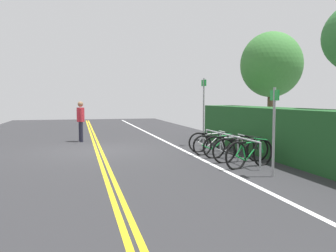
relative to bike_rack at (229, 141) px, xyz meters
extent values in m
cube|color=#2B2B2D|center=(-2.60, -3.77, -0.56)|extent=(39.73, 12.29, 0.05)
cube|color=gold|center=(-2.60, -3.85, -0.53)|extent=(35.76, 0.10, 0.00)
cube|color=gold|center=(-2.60, -3.69, -0.53)|extent=(35.76, 0.10, 0.00)
cube|color=white|center=(-2.60, -0.88, -0.53)|extent=(35.76, 0.12, 0.00)
cylinder|color=#9EA0A5|center=(-1.97, 0.00, -0.18)|extent=(0.05, 0.05, 0.70)
cylinder|color=#9EA0A5|center=(-0.66, 0.00, -0.18)|extent=(0.05, 0.05, 0.70)
cylinder|color=#9EA0A5|center=(0.66, 0.00, -0.18)|extent=(0.05, 0.05, 0.70)
cylinder|color=#9EA0A5|center=(1.97, 0.00, -0.18)|extent=(0.05, 0.05, 0.70)
cylinder|color=#9EA0A5|center=(0.00, 0.00, 0.17)|extent=(3.93, 0.04, 0.04)
torus|color=black|center=(-1.44, 0.47, -0.21)|extent=(0.09, 0.70, 0.70)
torus|color=black|center=(-1.40, -0.50, -0.21)|extent=(0.09, 0.70, 0.70)
cylinder|color=white|center=(-1.43, 0.11, -0.13)|extent=(0.06, 0.56, 0.48)
cylinder|color=white|center=(-1.42, 0.04, 0.07)|extent=(0.06, 0.67, 0.07)
cylinder|color=white|center=(-1.41, -0.23, -0.15)|extent=(0.04, 0.16, 0.43)
cylinder|color=white|center=(-1.41, -0.33, -0.29)|extent=(0.05, 0.36, 0.18)
cylinder|color=white|center=(-1.40, -0.40, -0.08)|extent=(0.05, 0.24, 0.29)
cylinder|color=white|center=(-1.44, 0.42, -0.06)|extent=(0.04, 0.13, 0.32)
cube|color=black|center=(-1.41, -0.29, 0.09)|extent=(0.09, 0.20, 0.05)
cylinder|color=white|center=(-1.44, 0.38, 0.14)|extent=(0.46, 0.05, 0.03)
torus|color=black|center=(-0.81, 0.44, -0.22)|extent=(0.14, 0.68, 0.68)
torus|color=black|center=(-0.68, -0.61, -0.22)|extent=(0.14, 0.68, 0.68)
cylinder|color=#198C38|center=(-0.76, 0.04, -0.15)|extent=(0.11, 0.60, 0.46)
cylinder|color=#198C38|center=(-0.75, -0.02, 0.06)|extent=(0.12, 0.71, 0.07)
cylinder|color=#198C38|center=(-0.72, -0.31, -0.16)|extent=(0.06, 0.17, 0.42)
cylinder|color=#198C38|center=(-0.71, -0.42, -0.29)|extent=(0.08, 0.38, 0.17)
cylinder|color=#198C38|center=(-0.70, -0.49, -0.09)|extent=(0.07, 0.26, 0.29)
cylinder|color=#198C38|center=(-0.80, 0.38, -0.08)|extent=(0.05, 0.14, 0.31)
cube|color=black|center=(-0.71, -0.38, 0.07)|extent=(0.10, 0.21, 0.05)
cylinder|color=#198C38|center=(-0.80, 0.33, 0.12)|extent=(0.46, 0.08, 0.03)
torus|color=black|center=(-0.01, 0.51, -0.20)|extent=(0.08, 0.72, 0.72)
torus|color=black|center=(-0.04, -0.46, -0.20)|extent=(0.08, 0.72, 0.72)
cylinder|color=silver|center=(-0.02, 0.15, -0.12)|extent=(0.05, 0.56, 0.49)
cylinder|color=silver|center=(-0.02, 0.08, 0.10)|extent=(0.06, 0.67, 0.07)
cylinder|color=silver|center=(-0.03, -0.19, -0.14)|extent=(0.04, 0.16, 0.44)
cylinder|color=silver|center=(-0.03, -0.29, -0.28)|extent=(0.05, 0.36, 0.18)
cylinder|color=silver|center=(-0.03, -0.36, -0.06)|extent=(0.04, 0.24, 0.30)
cylinder|color=silver|center=(-0.01, 0.46, -0.05)|extent=(0.04, 0.13, 0.33)
cube|color=black|center=(-0.03, -0.25, 0.11)|extent=(0.09, 0.20, 0.05)
cylinder|color=silver|center=(-0.01, 0.41, 0.16)|extent=(0.46, 0.04, 0.03)
torus|color=black|center=(0.72, 0.59, -0.20)|extent=(0.10, 0.73, 0.73)
torus|color=black|center=(0.79, -0.48, -0.20)|extent=(0.10, 0.73, 0.73)
cylinder|color=black|center=(0.74, 0.19, -0.11)|extent=(0.08, 0.61, 0.50)
cylinder|color=black|center=(0.75, 0.12, 0.11)|extent=(0.08, 0.73, 0.07)
cylinder|color=black|center=(0.77, -0.18, -0.13)|extent=(0.05, 0.18, 0.45)
cylinder|color=black|center=(0.77, -0.29, -0.27)|extent=(0.06, 0.39, 0.19)
cylinder|color=black|center=(0.78, -0.36, -0.05)|extent=(0.05, 0.27, 0.31)
cylinder|color=black|center=(0.72, 0.53, -0.03)|extent=(0.05, 0.14, 0.33)
cube|color=black|center=(0.77, -0.25, 0.12)|extent=(0.09, 0.20, 0.05)
cylinder|color=black|center=(0.72, 0.48, 0.18)|extent=(0.46, 0.06, 0.03)
torus|color=black|center=(1.37, 0.39, -0.19)|extent=(0.31, 0.72, 0.75)
torus|color=black|center=(1.71, -0.54, -0.19)|extent=(0.31, 0.72, 0.75)
cylinder|color=#198C38|center=(1.50, 0.04, -0.10)|extent=(0.23, 0.55, 0.51)
cylinder|color=#198C38|center=(1.52, -0.02, 0.13)|extent=(0.26, 0.65, 0.07)
cylinder|color=#198C38|center=(1.61, -0.27, -0.12)|extent=(0.09, 0.17, 0.46)
cylinder|color=#198C38|center=(1.65, -0.38, -0.27)|extent=(0.16, 0.35, 0.19)
cylinder|color=#198C38|center=(1.67, -0.44, -0.04)|extent=(0.12, 0.24, 0.32)
cylinder|color=#198C38|center=(1.39, 0.35, -0.02)|extent=(0.08, 0.14, 0.34)
cube|color=black|center=(1.64, -0.33, 0.14)|extent=(0.14, 0.22, 0.05)
cylinder|color=#198C38|center=(1.41, 0.30, 0.19)|extent=(0.44, 0.18, 0.03)
cylinder|color=#1E1E2D|center=(-5.27, -4.34, -0.11)|extent=(0.14, 0.14, 0.84)
cylinder|color=#1E1E2D|center=(-5.55, -4.38, -0.11)|extent=(0.14, 0.14, 0.84)
cylinder|color=#B22633|center=(-5.41, -4.36, 0.61)|extent=(0.32, 0.32, 0.60)
sphere|color=#8C6647|center=(-5.41, -4.36, 1.05)|extent=(0.23, 0.23, 0.23)
cylinder|color=#B22633|center=(-5.22, -4.33, 0.58)|extent=(0.09, 0.09, 0.55)
cylinder|color=#B22633|center=(-5.61, -4.38, 0.58)|extent=(0.09, 0.09, 0.55)
cylinder|color=gray|center=(-2.91, 0.22, 0.76)|extent=(0.06, 0.06, 2.59)
cube|color=#198C33|center=(-2.91, 0.22, 1.88)|extent=(0.36, 0.07, 0.24)
cylinder|color=gray|center=(2.73, -0.09, 0.50)|extent=(0.06, 0.06, 2.06)
cube|color=#198C33|center=(2.73, -0.09, 1.35)|extent=(0.36, 0.03, 0.24)
cube|color=#1C4C21|center=(1.50, 1.69, 0.22)|extent=(12.93, 1.35, 1.52)
cylinder|color=brown|center=(-4.09, 3.74, 0.48)|extent=(0.26, 0.26, 2.02)
ellipsoid|color=#387533|center=(-4.09, 3.74, 2.76)|extent=(2.66, 2.66, 2.82)
camera|label=1|loc=(10.07, -4.41, 1.26)|focal=38.29mm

